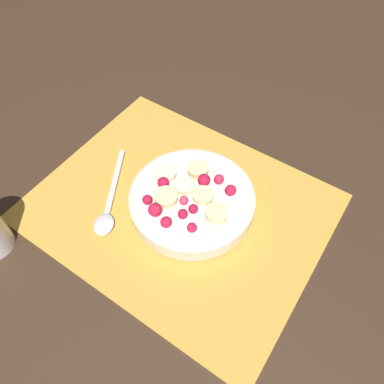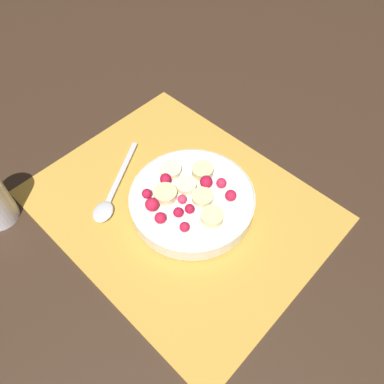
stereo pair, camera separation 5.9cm
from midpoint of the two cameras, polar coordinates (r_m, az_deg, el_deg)
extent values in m
plane|color=#382619|center=(0.63, 0.81, -2.30)|extent=(3.00, 3.00, 0.00)
cube|color=gold|center=(0.62, 0.81, -2.15)|extent=(0.46, 0.37, 0.01)
cylinder|color=silver|center=(0.61, 2.77, -1.51)|extent=(0.20, 0.20, 0.03)
torus|color=silver|center=(0.60, 2.81, -0.93)|extent=(0.20, 0.20, 0.01)
cylinder|color=white|center=(0.60, 2.82, -0.68)|extent=(0.18, 0.18, 0.00)
cylinder|color=beige|center=(0.62, 4.31, 3.07)|extent=(0.05, 0.05, 0.01)
cylinder|color=beige|center=(0.59, 4.48, -0.95)|extent=(0.04, 0.04, 0.01)
cylinder|color=beige|center=(0.59, -1.23, -0.51)|extent=(0.04, 0.04, 0.01)
cylinder|color=#F4EAB7|center=(0.60, 1.94, 0.83)|extent=(0.04, 0.04, 0.01)
cylinder|color=#F4EAB7|center=(0.62, -0.60, 3.18)|extent=(0.05, 0.05, 0.01)
cylinder|color=beige|center=(0.57, 6.06, -3.95)|extent=(0.05, 0.05, 0.01)
sphere|color=#DB3356|center=(0.58, 1.39, -1.31)|extent=(0.01, 0.01, 0.01)
sphere|color=red|center=(0.59, 8.79, -0.72)|extent=(0.02, 0.02, 0.02)
sphere|color=#D12347|center=(0.60, 7.30, 1.18)|extent=(0.02, 0.02, 0.02)
sphere|color=#B21433|center=(0.57, 2.60, -2.78)|extent=(0.02, 0.02, 0.02)
sphere|color=#B21433|center=(0.59, -4.07, -0.44)|extent=(0.02, 0.02, 0.02)
sphere|color=red|center=(0.56, -1.86, -4.19)|extent=(0.02, 0.02, 0.02)
sphere|color=#B21433|center=(0.60, -1.48, 1.63)|extent=(0.02, 0.02, 0.02)
sphere|color=#B21433|center=(0.57, 0.87, -3.32)|extent=(0.02, 0.02, 0.02)
sphere|color=red|center=(0.57, -3.20, -2.11)|extent=(0.02, 0.02, 0.02)
sphere|color=#B21433|center=(0.60, 4.99, 1.37)|extent=(0.02, 0.02, 0.02)
sphere|color=red|center=(0.55, 1.91, -5.57)|extent=(0.02, 0.02, 0.02)
cube|color=silver|center=(0.67, -8.12, 2.95)|extent=(0.08, 0.13, 0.00)
ellipsoid|color=silver|center=(0.62, -10.78, -3.17)|extent=(0.05, 0.05, 0.01)
camera|label=1|loc=(0.03, -87.13, 3.87)|focal=35.00mm
camera|label=2|loc=(0.03, 92.87, -3.87)|focal=35.00mm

